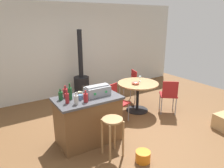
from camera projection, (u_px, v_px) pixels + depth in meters
name	position (u px, v px, depth m)	size (l,w,h in m)	color
ground_plane	(122.00, 132.00, 4.32)	(8.80, 8.80, 0.00)	brown
back_wall	(69.00, 50.00, 6.15)	(8.00, 0.10, 2.70)	beige
kitchen_island	(88.00, 119.00, 3.91)	(1.19, 0.71, 0.89)	brown
wooden_stool	(112.00, 129.00, 3.46)	(0.34, 0.34, 0.69)	#A37A4C
dining_table	(138.00, 89.00, 5.18)	(1.00, 1.00, 0.74)	black
folding_chair_near	(130.00, 83.00, 5.88)	(0.50, 0.50, 0.87)	maroon
folding_chair_far	(116.00, 100.00, 4.68)	(0.50, 0.50, 0.85)	maroon
folding_chair_left	(169.00, 94.00, 5.05)	(0.56, 0.56, 0.85)	maroon
wood_stove	(82.00, 82.00, 6.06)	(0.44, 0.45, 1.98)	black
toolbox	(97.00, 91.00, 3.85)	(0.46, 0.25, 0.19)	gray
bottle_0	(70.00, 93.00, 3.65)	(0.07, 0.07, 0.30)	#194C23
bottle_1	(86.00, 98.00, 3.54)	(0.08, 0.08, 0.21)	maroon
bottle_2	(66.00, 93.00, 3.77)	(0.08, 0.08, 0.22)	maroon
bottle_3	(76.00, 100.00, 3.46)	(0.08, 0.08, 0.21)	#B7B2AD
bottle_4	(67.00, 98.00, 3.49)	(0.07, 0.07, 0.24)	maroon
bottle_5	(61.00, 96.00, 3.64)	(0.08, 0.08, 0.20)	#194C23
cup_0	(80.00, 94.00, 3.84)	(0.11, 0.08, 0.08)	tan
cup_1	(80.00, 97.00, 3.67)	(0.12, 0.08, 0.09)	#4C7099
wine_glass	(140.00, 77.00, 5.23)	(0.07, 0.07, 0.14)	silver
serving_bowl	(136.00, 83.00, 5.00)	(0.18, 0.18, 0.07)	#DB6651
plastic_bucket	(143.00, 156.00, 3.41)	(0.25, 0.25, 0.18)	orange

